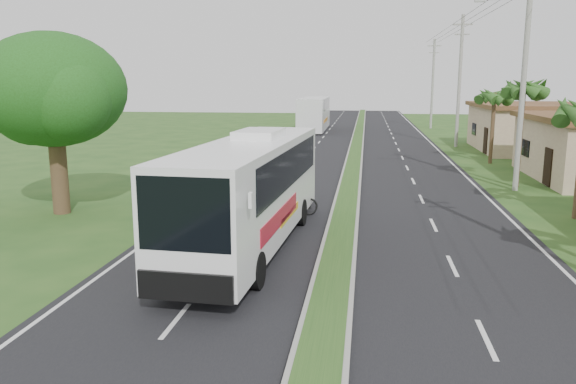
# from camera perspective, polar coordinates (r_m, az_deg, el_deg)

# --- Properties ---
(ground) EXTENTS (180.00, 180.00, 0.00)m
(ground) POSITION_cam_1_polar(r_m,az_deg,el_deg) (13.05, 3.79, -13.84)
(ground) COLOR #254A1B
(ground) RESTS_ON ground
(road_asphalt) EXTENTS (14.00, 160.00, 0.02)m
(road_asphalt) POSITION_cam_1_polar(r_m,az_deg,el_deg) (32.29, 6.40, 1.25)
(road_asphalt) COLOR black
(road_asphalt) RESTS_ON ground
(median_strip) EXTENTS (1.20, 160.00, 0.18)m
(median_strip) POSITION_cam_1_polar(r_m,az_deg,el_deg) (32.28, 6.40, 1.41)
(median_strip) COLOR gray
(median_strip) RESTS_ON ground
(lane_edge_left) EXTENTS (0.12, 160.00, 0.01)m
(lane_edge_left) POSITION_cam_1_polar(r_m,az_deg,el_deg) (33.14, -5.26, 1.50)
(lane_edge_left) COLOR silver
(lane_edge_left) RESTS_ON ground
(lane_edge_right) EXTENTS (0.12, 160.00, 0.01)m
(lane_edge_right) POSITION_cam_1_polar(r_m,az_deg,el_deg) (32.82, 18.17, 0.90)
(lane_edge_right) COLOR silver
(lane_edge_right) RESTS_ON ground
(shop_far) EXTENTS (8.60, 11.60, 3.82)m
(shop_far) POSITION_cam_1_polar(r_m,az_deg,el_deg) (49.73, 23.44, 6.08)
(shop_far) COLOR tan
(shop_far) RESTS_ON ground
(palm_verge_c) EXTENTS (2.40, 2.40, 5.85)m
(palm_verge_c) POSITION_cam_1_polar(r_m,az_deg,el_deg) (31.83, 22.82, 9.57)
(palm_verge_c) COLOR #473321
(palm_verge_c) RESTS_ON ground
(palm_verge_d) EXTENTS (2.40, 2.40, 5.25)m
(palm_verge_d) POSITION_cam_1_polar(r_m,az_deg,el_deg) (40.72, 20.25, 9.09)
(palm_verge_d) COLOR #473321
(palm_verge_d) RESTS_ON ground
(shade_tree) EXTENTS (6.30, 6.00, 7.54)m
(shade_tree) POSITION_cam_1_polar(r_m,az_deg,el_deg) (25.37, -22.98, 9.17)
(shade_tree) COLOR #473321
(shade_tree) RESTS_ON ground
(utility_pole_b) EXTENTS (3.20, 0.28, 12.00)m
(utility_pole_b) POSITION_cam_1_polar(r_m,az_deg,el_deg) (30.79, 22.86, 11.66)
(utility_pole_b) COLOR gray
(utility_pole_b) RESTS_ON ground
(utility_pole_c) EXTENTS (1.60, 0.28, 11.00)m
(utility_pole_c) POSITION_cam_1_polar(r_m,az_deg,el_deg) (50.40, 17.03, 10.83)
(utility_pole_c) COLOR gray
(utility_pole_c) RESTS_ON ground
(utility_pole_d) EXTENTS (1.60, 0.28, 10.50)m
(utility_pole_d) POSITION_cam_1_polar(r_m,az_deg,el_deg) (70.23, 14.49, 10.70)
(utility_pole_d) COLOR gray
(utility_pole_d) RESTS_ON ground
(coach_bus_main) EXTENTS (3.18, 12.11, 3.87)m
(coach_bus_main) POSITION_cam_1_polar(r_m,az_deg,el_deg) (18.74, -3.72, 0.72)
(coach_bus_main) COLOR white
(coach_bus_main) RESTS_ON ground
(coach_bus_far) EXTENTS (2.90, 12.86, 3.74)m
(coach_bus_far) POSITION_cam_1_polar(r_m,az_deg,el_deg) (65.39, 2.69, 8.13)
(coach_bus_far) COLOR white
(coach_bus_far) RESTS_ON ground
(motorcyclist) EXTENTS (1.95, 1.28, 2.19)m
(motorcyclist) POSITION_cam_1_polar(r_m,az_deg,el_deg) (23.18, 0.83, -0.67)
(motorcyclist) COLOR black
(motorcyclist) RESTS_ON ground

